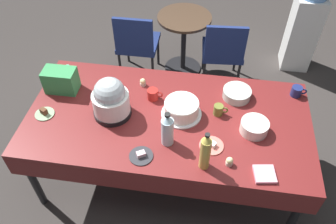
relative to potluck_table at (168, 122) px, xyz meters
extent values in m
plane|color=#383330|center=(0.00, 0.00, -0.69)|extent=(9.00, 9.00, 0.00)
cube|color=maroon|center=(0.00, 0.00, 0.04)|extent=(2.20, 1.10, 0.04)
cylinder|color=black|center=(-1.02, -0.47, -0.33)|extent=(0.06, 0.06, 0.71)
cylinder|color=black|center=(1.02, -0.47, -0.33)|extent=(0.06, 0.06, 0.71)
cylinder|color=black|center=(-1.02, 0.47, -0.33)|extent=(0.06, 0.06, 0.71)
cylinder|color=black|center=(1.02, 0.47, -0.33)|extent=(0.06, 0.06, 0.71)
cube|color=maroon|center=(0.00, -0.55, -0.07)|extent=(2.20, 0.01, 0.18)
cube|color=maroon|center=(0.00, 0.55, -0.07)|extent=(2.20, 0.01, 0.18)
cylinder|color=silver|center=(0.10, 0.04, 0.07)|extent=(0.32, 0.32, 0.01)
cylinder|color=white|center=(0.10, 0.04, 0.13)|extent=(0.27, 0.27, 0.11)
cylinder|color=white|center=(0.10, 0.04, 0.19)|extent=(0.26, 0.26, 0.01)
cylinder|color=black|center=(-0.43, -0.03, 0.08)|extent=(0.29, 0.29, 0.04)
cylinder|color=white|center=(-0.43, -0.03, 0.18)|extent=(0.28, 0.28, 0.16)
sphere|color=#B2BCC1|center=(-0.43, -0.03, 0.28)|extent=(0.24, 0.24, 0.24)
cylinder|color=#B2C6BC|center=(0.52, 0.30, 0.10)|extent=(0.23, 0.23, 0.07)
cylinder|color=silver|center=(0.65, -0.05, 0.11)|extent=(0.21, 0.21, 0.09)
cylinder|color=#E07266|center=(0.35, -0.24, 0.07)|extent=(0.18, 0.18, 0.01)
cube|color=white|center=(0.35, -0.24, 0.09)|extent=(0.08, 0.07, 0.03)
cylinder|color=#8CA87F|center=(-0.96, -0.12, 0.07)|extent=(0.15, 0.15, 0.01)
cube|color=brown|center=(-0.96, -0.12, 0.09)|extent=(0.06, 0.06, 0.05)
cylinder|color=#2D2D33|center=(-0.13, -0.41, 0.07)|extent=(0.17, 0.17, 0.01)
cube|color=beige|center=(-0.13, -0.41, 0.09)|extent=(0.07, 0.07, 0.03)
cylinder|color=beige|center=(-0.27, 0.33, 0.08)|extent=(0.05, 0.05, 0.03)
sphere|color=beige|center=(-0.27, 0.33, 0.11)|extent=(0.05, 0.05, 0.05)
cylinder|color=beige|center=(-0.55, 0.25, 0.08)|extent=(0.05, 0.05, 0.03)
sphere|color=brown|center=(-0.55, 0.25, 0.11)|extent=(0.05, 0.05, 0.05)
cylinder|color=beige|center=(0.48, -0.38, 0.08)|extent=(0.05, 0.05, 0.03)
sphere|color=beige|center=(0.48, -0.38, 0.11)|extent=(0.05, 0.05, 0.05)
cylinder|color=beige|center=(-0.96, 0.42, 0.08)|extent=(0.05, 0.05, 0.03)
sphere|color=#6BC6B2|center=(-0.96, 0.42, 0.11)|extent=(0.05, 0.05, 0.05)
cylinder|color=gold|center=(0.31, -0.42, 0.19)|extent=(0.07, 0.07, 0.26)
cone|color=gold|center=(0.31, -0.42, 0.35)|extent=(0.07, 0.07, 0.05)
cylinder|color=black|center=(0.31, -0.42, 0.38)|extent=(0.03, 0.03, 0.02)
cylinder|color=silver|center=(0.03, -0.25, 0.17)|extent=(0.09, 0.09, 0.23)
cone|color=silver|center=(0.03, -0.25, 0.31)|extent=(0.08, 0.08, 0.05)
cylinder|color=black|center=(0.03, -0.25, 0.35)|extent=(0.04, 0.04, 0.02)
cylinder|color=navy|center=(1.00, 0.40, 0.10)|extent=(0.09, 0.09, 0.08)
torus|color=navy|center=(1.06, 0.40, 0.11)|extent=(0.05, 0.01, 0.05)
cylinder|color=#B2231E|center=(-0.15, 0.18, 0.11)|extent=(0.09, 0.09, 0.09)
torus|color=#B2231E|center=(-0.10, 0.18, 0.11)|extent=(0.06, 0.01, 0.06)
cylinder|color=olive|center=(0.38, 0.09, 0.11)|extent=(0.07, 0.07, 0.09)
torus|color=olive|center=(0.43, 0.09, 0.11)|extent=(0.06, 0.01, 0.06)
cube|color=#338C4C|center=(-0.92, 0.18, 0.16)|extent=(0.26, 0.16, 0.20)
cube|color=pink|center=(0.72, -0.44, 0.07)|extent=(0.16, 0.16, 0.02)
cube|color=navy|center=(-0.55, 1.38, -0.26)|extent=(0.44, 0.44, 0.05)
cube|color=navy|center=(-0.55, 1.18, -0.04)|extent=(0.42, 0.04, 0.40)
cylinder|color=black|center=(-0.36, 1.58, -0.49)|extent=(0.03, 0.03, 0.40)
cylinder|color=black|center=(-0.74, 1.57, -0.49)|extent=(0.03, 0.03, 0.40)
cylinder|color=black|center=(-0.36, 1.20, -0.49)|extent=(0.03, 0.03, 0.40)
cylinder|color=black|center=(-0.74, 1.19, -0.49)|extent=(0.03, 0.03, 0.40)
cube|color=navy|center=(0.40, 1.38, -0.26)|extent=(0.47, 0.47, 0.05)
cube|color=navy|center=(0.42, 1.18, -0.04)|extent=(0.42, 0.07, 0.40)
cylinder|color=black|center=(0.57, 1.59, -0.49)|extent=(0.03, 0.03, 0.40)
cylinder|color=black|center=(0.20, 1.56, -0.49)|extent=(0.03, 0.03, 0.40)
cylinder|color=black|center=(0.60, 1.21, -0.49)|extent=(0.03, 0.03, 0.40)
cylinder|color=black|center=(0.23, 1.18, -0.49)|extent=(0.03, 0.03, 0.40)
cylinder|color=#473323|center=(-0.05, 1.53, 0.02)|extent=(0.60, 0.60, 0.03)
cylinder|color=black|center=(-0.05, 1.53, -0.33)|extent=(0.06, 0.06, 0.67)
cylinder|color=black|center=(-0.05, 1.53, -0.68)|extent=(0.44, 0.44, 0.02)
cube|color=silver|center=(1.30, 1.83, -0.24)|extent=(0.32, 0.32, 0.90)
camera|label=1|loc=(0.27, -1.80, 2.00)|focal=36.63mm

